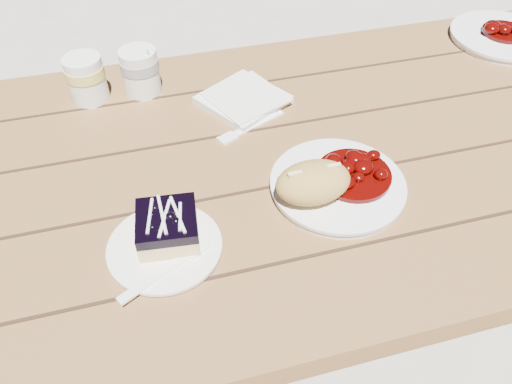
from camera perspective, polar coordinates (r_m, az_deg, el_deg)
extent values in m
plane|color=#ACA79C|center=(1.53, 0.72, -17.51)|extent=(60.00, 60.00, 0.00)
cube|color=brown|center=(0.94, 1.12, 2.95)|extent=(2.00, 0.80, 0.05)
cube|color=brown|center=(1.78, 26.29, 5.46)|extent=(0.07, 0.07, 0.70)
cube|color=brown|center=(1.62, -5.46, 10.51)|extent=(1.80, 0.25, 0.04)
cube|color=brown|center=(2.01, 18.13, 8.07)|extent=(0.06, 0.06, 0.42)
cylinder|color=white|center=(0.87, 9.28, 0.73)|extent=(0.23, 0.23, 0.02)
ellipsoid|color=#B68F46|center=(0.81, 6.54, 1.10)|extent=(0.13, 0.09, 0.07)
cylinder|color=white|center=(0.78, -10.36, -6.30)|extent=(0.17, 0.17, 0.01)
cube|color=#DFBE7A|center=(0.78, -9.97, -4.41)|extent=(0.10, 0.10, 0.03)
cube|color=black|center=(0.76, -10.20, -3.23)|extent=(0.10, 0.10, 0.02)
cylinder|color=white|center=(1.10, -13.06, 13.26)|extent=(0.08, 0.08, 0.10)
cube|color=white|center=(1.06, -1.48, 10.52)|extent=(0.21, 0.21, 0.01)
cylinder|color=white|center=(1.42, 26.38, 15.58)|extent=(0.25, 0.25, 0.02)
cylinder|color=white|center=(1.10, -18.81, 12.13)|extent=(0.08, 0.08, 0.10)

